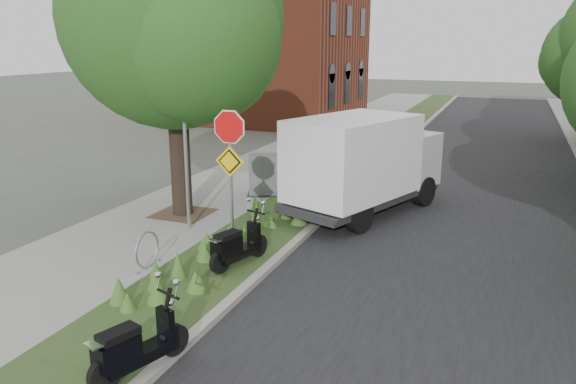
% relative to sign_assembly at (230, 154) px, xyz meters
% --- Properties ---
extents(ground, '(120.00, 120.00, 0.00)m').
position_rel_sign_assembly_xyz_m(ground, '(1.40, -0.58, -2.33)').
color(ground, '#4C5147').
rests_on(ground, ground).
extents(sidewalk_near, '(3.50, 60.00, 0.12)m').
position_rel_sign_assembly_xyz_m(sidewalk_near, '(-2.85, 9.42, -2.27)').
color(sidewalk_near, gray).
rests_on(sidewalk_near, ground).
extents(verge, '(2.00, 60.00, 0.12)m').
position_rel_sign_assembly_xyz_m(verge, '(-0.10, 9.42, -2.27)').
color(verge, '#24421C').
rests_on(verge, ground).
extents(kerb_near, '(0.20, 60.00, 0.13)m').
position_rel_sign_assembly_xyz_m(kerb_near, '(0.90, 9.42, -2.26)').
color(kerb_near, '#9E9991').
rests_on(kerb_near, ground).
extents(road, '(7.00, 60.00, 0.01)m').
position_rel_sign_assembly_xyz_m(road, '(4.40, 9.42, -2.32)').
color(road, black).
rests_on(road, ground).
extents(street_tree_main, '(6.21, 5.54, 7.66)m').
position_rel_sign_assembly_xyz_m(street_tree_main, '(-2.68, 2.28, 2.48)').
color(street_tree_main, black).
rests_on(street_tree_main, ground).
extents(bare_post, '(0.08, 0.08, 4.00)m').
position_rel_sign_assembly_xyz_m(bare_post, '(-1.80, 1.22, -0.21)').
color(bare_post, '#A5A8AD').
rests_on(bare_post, ground).
extents(bike_hoop, '(0.06, 0.78, 0.77)m').
position_rel_sign_assembly_xyz_m(bike_hoop, '(-1.30, -1.18, -1.83)').
color(bike_hoop, '#A5A8AD').
rests_on(bike_hoop, ground).
extents(sign_assembly, '(0.94, 0.08, 3.22)m').
position_rel_sign_assembly_xyz_m(sign_assembly, '(0.00, 0.00, 0.00)').
color(sign_assembly, '#A5A8AD').
rests_on(sign_assembly, ground).
extents(brick_building, '(9.40, 10.40, 8.30)m').
position_rel_sign_assembly_xyz_m(brick_building, '(-8.10, 21.42, 1.88)').
color(brick_building, brown).
rests_on(brick_building, ground).
extents(scooter_near, '(0.63, 1.57, 0.77)m').
position_rel_sign_assembly_xyz_m(scooter_near, '(0.29, -0.52, -1.83)').
color(scooter_near, black).
rests_on(scooter_near, ground).
extents(scooter_far, '(0.68, 1.54, 0.76)m').
position_rel_sign_assembly_xyz_m(scooter_far, '(0.74, -4.47, -1.84)').
color(scooter_far, black).
rests_on(scooter_far, ground).
extents(box_truck, '(3.54, 5.36, 2.27)m').
position_rel_sign_assembly_xyz_m(box_truck, '(1.69, 4.35, -0.85)').
color(box_truck, '#262628').
rests_on(box_truck, ground).
extents(utility_cabinet, '(1.08, 0.91, 1.22)m').
position_rel_sign_assembly_xyz_m(utility_cabinet, '(-1.40, 4.73, -1.62)').
color(utility_cabinet, '#262628').
rests_on(utility_cabinet, ground).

